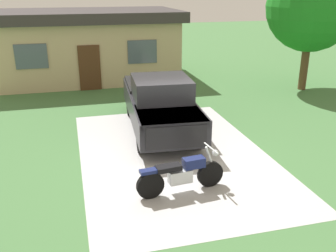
% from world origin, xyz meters
% --- Properties ---
extents(ground_plane, '(80.00, 80.00, 0.00)m').
position_xyz_m(ground_plane, '(0.00, 0.00, 0.00)').
color(ground_plane, '#44723F').
extents(driveway_pad, '(5.35, 8.17, 0.01)m').
position_xyz_m(driveway_pad, '(0.00, 0.00, 0.00)').
color(driveway_pad, '#B8B8B8').
rests_on(driveway_pad, ground).
extents(motorcycle, '(2.21, 0.70, 1.09)m').
position_xyz_m(motorcycle, '(-0.38, -2.12, 0.47)').
color(motorcycle, black).
rests_on(motorcycle, ground).
extents(pickup_truck, '(2.38, 5.74, 1.90)m').
position_xyz_m(pickup_truck, '(0.10, 2.20, 0.95)').
color(pickup_truck, black).
rests_on(pickup_truck, ground).
extents(shade_tree, '(4.03, 4.03, 5.82)m').
position_xyz_m(shade_tree, '(7.94, 5.66, 3.79)').
color(shade_tree, brown).
rests_on(shade_tree, ground).
extents(neighbor_house, '(9.60, 5.60, 3.50)m').
position_xyz_m(neighbor_house, '(-1.84, 10.60, 1.79)').
color(neighbor_house, tan).
rests_on(neighbor_house, ground).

